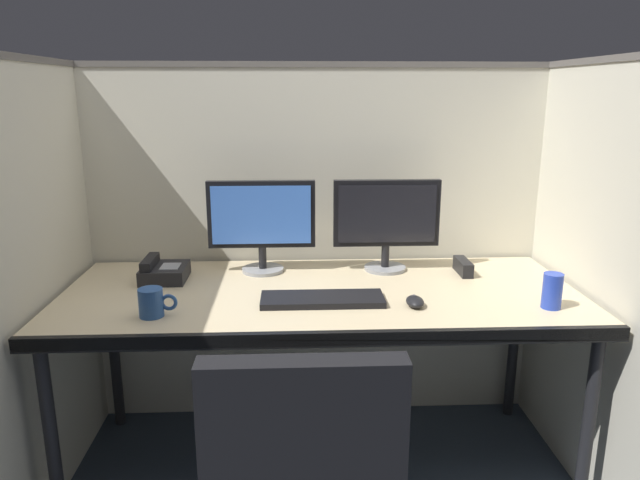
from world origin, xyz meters
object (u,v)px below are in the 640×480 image
(keyboard_main, at_px, (323,299))
(red_stapler, at_px, (463,267))
(computer_mouse, at_px, (415,302))
(desk_phone, at_px, (163,272))
(soda_can, at_px, (552,291))
(monitor_left, at_px, (262,220))
(desk, at_px, (321,304))
(coffee_mug, at_px, (152,303))
(monitor_right, at_px, (386,219))

(keyboard_main, relative_size, red_stapler, 2.87)
(keyboard_main, height_order, computer_mouse, computer_mouse)
(red_stapler, bearing_deg, computer_mouse, -126.96)
(desk_phone, bearing_deg, computer_mouse, -19.73)
(red_stapler, xyz_separation_m, soda_can, (0.19, -0.40, 0.03))
(desk_phone, bearing_deg, monitor_left, 13.44)
(desk, relative_size, computer_mouse, 19.79)
(red_stapler, bearing_deg, monitor_left, 175.51)
(desk, xyz_separation_m, red_stapler, (0.59, 0.19, 0.08))
(monitor_left, distance_m, computer_mouse, 0.72)
(red_stapler, height_order, coffee_mug, coffee_mug)
(monitor_left, relative_size, monitor_right, 1.00)
(monitor_left, bearing_deg, computer_mouse, -38.00)
(computer_mouse, bearing_deg, monitor_left, 142.00)
(soda_can, height_order, coffee_mug, soda_can)
(monitor_right, height_order, soda_can, monitor_right)
(soda_can, relative_size, coffee_mug, 0.97)
(computer_mouse, bearing_deg, monitor_right, 95.12)
(computer_mouse, bearing_deg, desk, 152.10)
(coffee_mug, bearing_deg, red_stapler, 19.61)
(desk_phone, bearing_deg, monitor_right, 5.79)
(desk_phone, distance_m, soda_can, 1.43)
(monitor_right, xyz_separation_m, red_stapler, (0.31, -0.06, -0.19))
(keyboard_main, xyz_separation_m, red_stapler, (0.58, 0.31, 0.02))
(desk, bearing_deg, computer_mouse, -27.90)
(desk, xyz_separation_m, monitor_left, (-0.23, 0.26, 0.27))
(monitor_left, relative_size, soda_can, 3.52)
(red_stapler, bearing_deg, keyboard_main, -152.41)
(monitor_left, bearing_deg, desk_phone, -166.56)
(desk, height_order, red_stapler, red_stapler)
(computer_mouse, height_order, red_stapler, red_stapler)
(soda_can, bearing_deg, monitor_left, 155.39)
(computer_mouse, xyz_separation_m, red_stapler, (0.27, 0.36, 0.01))
(desk, height_order, keyboard_main, keyboard_main)
(red_stapler, distance_m, coffee_mug, 1.22)
(desk, height_order, desk_phone, desk_phone)
(soda_can, bearing_deg, computer_mouse, 175.56)
(computer_mouse, height_order, desk_phone, desk_phone)
(desk, bearing_deg, red_stapler, 18.15)
(desk, bearing_deg, keyboard_main, -89.14)
(red_stapler, height_order, soda_can, soda_can)
(desk, xyz_separation_m, keyboard_main, (0.00, -0.11, 0.06))
(coffee_mug, bearing_deg, desk_phone, 96.85)
(coffee_mug, bearing_deg, desk, 21.09)
(monitor_right, distance_m, soda_can, 0.69)
(monitor_left, xyz_separation_m, soda_can, (1.00, -0.46, -0.15))
(keyboard_main, xyz_separation_m, coffee_mug, (-0.56, -0.10, 0.04))
(desk, height_order, coffee_mug, coffee_mug)
(keyboard_main, distance_m, red_stapler, 0.66)
(coffee_mug, bearing_deg, monitor_left, 54.52)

